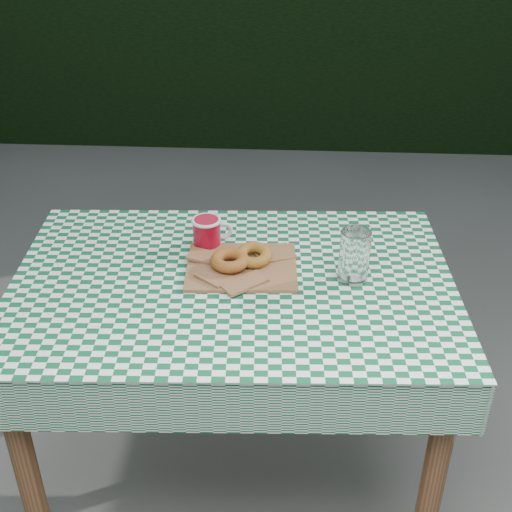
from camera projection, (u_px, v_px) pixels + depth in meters
The scene contains 7 objects.
table at pixel (235, 389), 2.00m from camera, with size 1.14×0.76×0.75m, color #58321E.
tablecloth at pixel (233, 282), 1.80m from camera, with size 1.16×0.78×0.01m, color #0C4E2B.
paper_bag at pixel (242, 266), 1.84m from camera, with size 0.29×0.24×0.02m, color #8B5E3D.
bagel_front at pixel (230, 260), 1.82m from camera, with size 0.10×0.10×0.03m, color #9B6020.
bagel_back at pixel (254, 255), 1.84m from camera, with size 0.10×0.10×0.03m, color #975E1F.
coffee_mug at pixel (207, 233), 1.92m from camera, with size 0.15×0.15×0.09m, color maroon, non-canonical shape.
drinking_glass at pixel (354, 256), 1.77m from camera, with size 0.08×0.08×0.14m, color white.
Camera 1 is at (0.19, -1.30, 1.76)m, focal length 48.02 mm.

